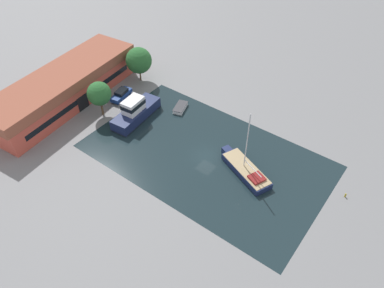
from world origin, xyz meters
TOP-DOWN VIEW (x-y plane):
  - ground_plane at (0.00, 0.00)m, footprint 440.00×440.00m
  - water_canal at (0.00, 0.00)m, footprint 21.40×36.04m
  - warehouse_building at (-3.59, 28.14)m, footprint 30.31×11.66m
  - quay_tree_near_building at (-2.26, 20.17)m, footprint 4.01×4.01m
  - quay_tree_by_water at (9.49, 22.24)m, footprint 4.88×4.88m
  - parked_car at (3.08, 20.99)m, footprint 4.79×2.48m
  - sailboat_moored at (0.64, -6.49)m, footprint 5.89×9.82m
  - motor_cruiser at (0.27, 14.77)m, footprint 10.09×4.20m
  - small_dinghy at (6.88, 10.44)m, footprint 3.87×2.71m
  - mooring_bollard at (4.94, -19.72)m, footprint 0.22×0.22m

SIDE VIEW (x-z plane):
  - ground_plane at x=0.00m, z-range 0.00..0.00m
  - water_canal at x=0.00m, z-range 0.00..0.01m
  - mooring_bollard at x=4.94m, z-range 0.02..0.64m
  - small_dinghy at x=6.88m, z-range 0.01..0.67m
  - sailboat_moored at x=0.64m, z-range -4.62..5.83m
  - parked_car at x=3.08m, z-range 0.01..1.63m
  - motor_cruiser at x=0.27m, z-range -0.57..3.57m
  - warehouse_building at x=-3.59m, z-range 0.04..5.76m
  - quay_tree_near_building at x=-2.26m, z-range 1.12..7.41m
  - quay_tree_by_water at x=9.49m, z-range 0.93..7.66m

